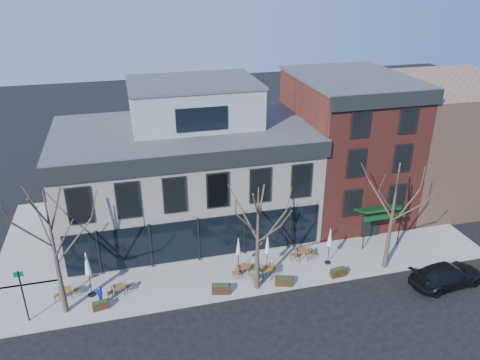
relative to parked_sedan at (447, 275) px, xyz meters
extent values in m
plane|color=black|center=(-14.90, 6.45, -0.73)|extent=(120.00, 120.00, 0.00)
cube|color=gray|center=(-11.65, 4.30, -0.65)|extent=(33.50, 4.70, 0.15)
cube|color=gray|center=(-26.15, 12.45, -0.65)|extent=(4.50, 12.00, 0.15)
cube|color=silver|center=(-14.90, 11.45, 3.27)|extent=(18.00, 10.00, 8.00)
cube|color=#47474C|center=(-14.90, 11.45, 7.32)|extent=(18.30, 10.30, 0.30)
cube|color=black|center=(-14.90, 6.33, 6.82)|extent=(18.30, 0.25, 1.10)
cube|color=black|center=(-24.02, 11.45, 6.82)|extent=(0.25, 10.30, 1.10)
cube|color=black|center=(-14.90, 6.39, 1.17)|extent=(17.20, 0.12, 3.00)
cube|color=black|center=(-23.96, 10.45, 1.17)|extent=(0.12, 7.50, 3.00)
cube|color=gray|center=(-13.90, 12.45, 8.87)|extent=(9.00, 6.50, 3.00)
cube|color=maroon|center=(-1.90, 11.45, 4.77)|extent=(8.00, 10.00, 11.00)
cube|color=#47474C|center=(-1.90, 11.45, 10.32)|extent=(8.20, 10.20, 0.25)
cube|color=black|center=(-1.90, 6.33, 9.87)|extent=(8.20, 0.25, 1.00)
cube|color=#0C3512|center=(-1.90, 5.60, 2.17)|extent=(3.20, 1.66, 0.67)
cube|color=black|center=(-1.90, 6.40, 0.52)|extent=(1.40, 0.10, 2.50)
cube|color=#8C664C|center=(8.10, 12.45, 4.27)|extent=(12.00, 12.00, 10.00)
cone|color=#382B21|center=(-23.40, 3.25, 3.38)|extent=(0.34, 0.34, 7.92)
cylinder|color=#382B21|center=(-22.33, 3.44, 3.95)|extent=(2.23, 0.50, 2.48)
cylinder|color=#382B21|center=(-23.85, 4.22, 4.41)|extent=(1.03, 2.05, 2.14)
cylinder|color=#382B21|center=(-24.24, 2.94, 4.93)|extent=(1.80, 0.75, 2.21)
cylinder|color=#382B21|center=(-22.95, 2.29, 4.32)|extent=(1.03, 2.04, 2.28)
cone|color=#382B21|center=(-11.90, 2.55, 2.94)|extent=(0.34, 0.34, 7.04)
cylinder|color=#382B21|center=(-10.95, 2.72, 3.45)|extent=(2.00, 0.46, 2.21)
cylinder|color=#382B21|center=(-12.30, 3.41, 3.86)|extent=(0.93, 1.84, 1.91)
cylinder|color=#382B21|center=(-12.65, 2.28, 4.31)|extent=(1.61, 0.68, 1.97)
cylinder|color=#382B21|center=(-11.50, 1.69, 3.78)|extent=(0.93, 1.83, 2.03)
cone|color=#382B21|center=(-2.90, 2.55, 3.16)|extent=(0.34, 0.34, 7.48)
cylinder|color=#382B21|center=(-1.89, 2.73, 3.70)|extent=(2.12, 0.48, 2.35)
cylinder|color=#382B21|center=(-3.33, 3.47, 4.14)|extent=(0.98, 1.94, 2.03)
cylinder|color=#382B21|center=(-3.70, 2.26, 4.62)|extent=(1.71, 0.71, 2.09)
cylinder|color=#382B21|center=(-2.48, 1.64, 4.05)|extent=(0.98, 1.94, 2.16)
cylinder|color=black|center=(-25.40, 2.95, 1.12)|extent=(0.10, 0.10, 3.40)
cube|color=#005926|center=(-25.40, 2.95, 2.62)|extent=(0.50, 0.04, 0.30)
imported|color=black|center=(0.00, 0.00, 0.00)|extent=(5.20, 2.56, 1.45)
cylinder|color=#0D19AC|center=(-21.38, 3.23, -0.20)|extent=(0.21, 0.21, 0.75)
cube|color=#0D19AC|center=(-21.38, 3.23, 0.44)|extent=(0.27, 0.24, 0.53)
cone|color=#0D19AC|center=(-21.38, 3.23, 0.76)|extent=(0.28, 0.28, 0.13)
cube|color=brown|center=(-23.40, 4.48, 0.07)|extent=(0.71, 0.71, 0.04)
cylinder|color=black|center=(-23.61, 4.19, -0.26)|extent=(0.04, 0.04, 0.64)
cylinder|color=black|center=(-23.12, 4.27, -0.26)|extent=(0.04, 0.04, 0.64)
cylinder|color=black|center=(-23.69, 4.68, -0.26)|extent=(0.04, 0.04, 0.64)
cylinder|color=black|center=(-23.19, 4.76, -0.26)|extent=(0.04, 0.04, 0.64)
cube|color=brown|center=(-20.30, 4.00, 0.07)|extent=(0.74, 0.74, 0.04)
cylinder|color=black|center=(-20.48, 3.71, -0.26)|extent=(0.04, 0.04, 0.64)
cylinder|color=black|center=(-20.00, 3.82, -0.26)|extent=(0.04, 0.04, 0.64)
cylinder|color=black|center=(-20.60, 4.19, -0.26)|extent=(0.04, 0.04, 0.64)
cylinder|color=black|center=(-20.12, 4.30, -0.26)|extent=(0.04, 0.04, 0.64)
cube|color=brown|center=(-12.36, 4.03, 0.11)|extent=(0.79, 0.79, 0.04)
cylinder|color=black|center=(-12.55, 3.71, -0.24)|extent=(0.04, 0.04, 0.67)
cylinder|color=black|center=(-12.04, 3.84, -0.24)|extent=(0.04, 0.04, 0.67)
cylinder|color=black|center=(-12.68, 4.22, -0.24)|extent=(0.04, 0.04, 0.67)
cylinder|color=black|center=(-12.17, 4.35, -0.24)|extent=(0.04, 0.04, 0.67)
cube|color=brown|center=(-11.17, 3.29, 0.23)|extent=(0.94, 0.94, 0.04)
cylinder|color=black|center=(-11.39, 2.91, -0.18)|extent=(0.04, 0.04, 0.79)
cylinder|color=black|center=(-10.79, 3.07, -0.18)|extent=(0.04, 0.04, 0.79)
cylinder|color=black|center=(-11.54, 3.51, -0.18)|extent=(0.04, 0.04, 0.79)
cylinder|color=black|center=(-10.95, 3.66, -0.18)|extent=(0.04, 0.04, 0.79)
cube|color=brown|center=(-7.96, 4.77, 0.17)|extent=(0.78, 0.78, 0.04)
cylinder|color=black|center=(-8.27, 4.52, -0.21)|extent=(0.04, 0.04, 0.73)
cylinder|color=black|center=(-7.70, 4.46, -0.21)|extent=(0.04, 0.04, 0.73)
cylinder|color=black|center=(-8.21, 5.09, -0.21)|extent=(0.04, 0.04, 0.73)
cylinder|color=black|center=(-7.64, 5.03, -0.21)|extent=(0.04, 0.04, 0.73)
cylinder|color=black|center=(-21.97, 4.41, -0.54)|extent=(0.49, 0.49, 0.07)
cylinder|color=black|center=(-21.97, 4.41, 0.66)|extent=(0.06, 0.06, 2.47)
cone|color=white|center=(-21.97, 4.41, 1.78)|extent=(0.40, 0.40, 1.46)
cylinder|color=black|center=(-12.56, 4.65, -0.55)|extent=(0.40, 0.40, 0.05)
cylinder|color=black|center=(-12.56, 4.65, 0.43)|extent=(0.05, 0.05, 2.01)
cone|color=beige|center=(-12.56, 4.65, 1.34)|extent=(0.33, 0.33, 1.19)
cylinder|color=black|center=(-10.73, 4.17, -0.55)|extent=(0.43, 0.43, 0.06)
cylinder|color=black|center=(-10.73, 4.17, 0.51)|extent=(0.05, 0.05, 2.17)
cone|color=silver|center=(-10.73, 4.17, 1.49)|extent=(0.35, 0.35, 1.28)
cylinder|color=black|center=(-6.43, 3.93, -0.55)|extent=(0.43, 0.43, 0.06)
cylinder|color=black|center=(-6.43, 3.93, 0.50)|extent=(0.05, 0.05, 2.16)
cone|color=silver|center=(-6.43, 3.93, 1.49)|extent=(0.35, 0.35, 1.28)
cube|color=#302110|center=(-21.40, 2.95, -0.34)|extent=(1.01, 0.55, 0.48)
cube|color=#1E3314|center=(-21.40, 2.95, -0.08)|extent=(0.90, 0.45, 0.08)
cube|color=black|center=(-14.19, 2.61, -0.29)|extent=(1.21, 0.71, 0.57)
cube|color=#1E3314|center=(-14.19, 2.61, 0.01)|extent=(1.08, 0.60, 0.09)
cube|color=#332411|center=(-10.15, 2.38, -0.30)|extent=(1.19, 0.74, 0.55)
cube|color=#1E3314|center=(-10.15, 2.38, 0.00)|extent=(1.06, 0.63, 0.09)
cube|color=#2F210F|center=(-6.37, 2.39, -0.31)|extent=(1.09, 0.52, 0.53)
cube|color=#1E3314|center=(-6.37, 2.39, -0.03)|extent=(0.98, 0.43, 0.08)
camera|label=1|loc=(-18.96, -20.45, 17.91)|focal=35.00mm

